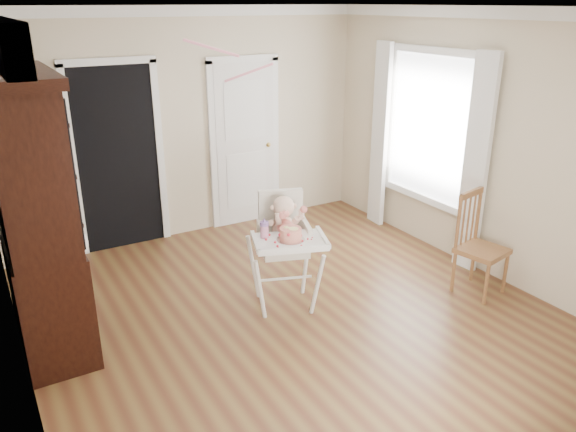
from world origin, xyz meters
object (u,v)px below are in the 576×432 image
china_cabinet (36,217)px  dining_chair (479,247)px  cake (291,234)px  high_chair (284,238)px  sippy_cup (264,229)px

china_cabinet → dining_chair: china_cabinet is taller
cake → dining_chair: size_ratio=0.24×
high_chair → cake: (-0.07, -0.24, 0.15)m
high_chair → sippy_cup: 0.31m
china_cabinet → dining_chair: bearing=-17.4°
sippy_cup → china_cabinet: china_cabinet is taller
high_chair → china_cabinet: size_ratio=0.50×
high_chair → sippy_cup: (-0.25, -0.08, 0.17)m
sippy_cup → china_cabinet: (-1.76, 0.56, 0.27)m
high_chair → sippy_cup: high_chair is taller
cake → dining_chair: dining_chair is taller
china_cabinet → dining_chair: (3.81, -1.19, -0.66)m
sippy_cup → high_chair: bearing=17.9°
sippy_cup → china_cabinet: size_ratio=0.08×
china_cabinet → sippy_cup: bearing=-17.6°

